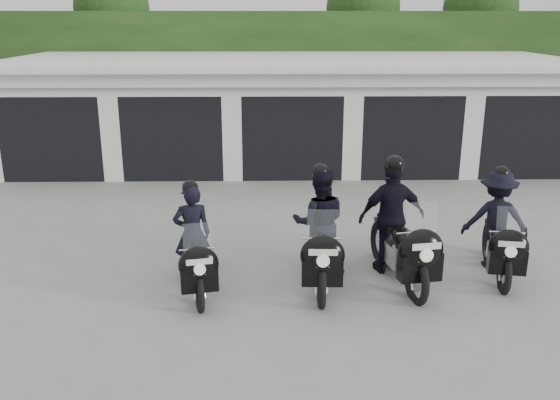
{
  "coord_description": "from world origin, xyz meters",
  "views": [
    {
      "loc": [
        -0.61,
        -9.57,
        4.14
      ],
      "look_at": [
        -0.42,
        0.34,
        1.05
      ],
      "focal_mm": 38.0,
      "sensor_mm": 36.0,
      "label": 1
    }
  ],
  "objects_px": {
    "police_bike_c": "(396,226)",
    "police_bike_b": "(320,232)",
    "police_bike_a": "(194,248)",
    "police_bike_d": "(497,226)"
  },
  "relations": [
    {
      "from": "police_bike_a",
      "to": "police_bike_d",
      "type": "distance_m",
      "value": 5.03
    },
    {
      "from": "police_bike_c",
      "to": "police_bike_b",
      "type": "bearing_deg",
      "value": 176.19
    },
    {
      "from": "police_bike_b",
      "to": "police_bike_c",
      "type": "bearing_deg",
      "value": 8.08
    },
    {
      "from": "police_bike_a",
      "to": "police_bike_d",
      "type": "height_order",
      "value": "police_bike_d"
    },
    {
      "from": "police_bike_a",
      "to": "police_bike_b",
      "type": "bearing_deg",
      "value": -2.81
    },
    {
      "from": "police_bike_a",
      "to": "police_bike_c",
      "type": "xyz_separation_m",
      "value": [
        3.23,
        0.44,
        0.18
      ]
    },
    {
      "from": "police_bike_a",
      "to": "police_bike_c",
      "type": "bearing_deg",
      "value": -4.06
    },
    {
      "from": "police_bike_a",
      "to": "police_bike_d",
      "type": "relative_size",
      "value": 0.96
    },
    {
      "from": "police_bike_d",
      "to": "police_bike_a",
      "type": "bearing_deg",
      "value": -162.47
    },
    {
      "from": "police_bike_a",
      "to": "police_bike_b",
      "type": "distance_m",
      "value": 2.01
    }
  ]
}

